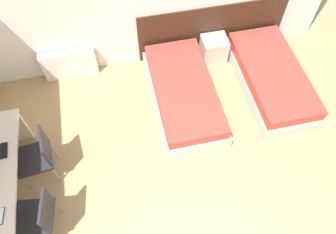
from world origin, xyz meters
name	(u,v)px	position (x,y,z in m)	size (l,w,h in m)	color
headboard_panel	(212,29)	(1.13, 3.63, 0.47)	(2.55, 0.03, 0.94)	#382316
bed_near_window	(183,93)	(0.39, 2.61, 0.20)	(0.97, 1.98, 0.40)	beige
bed_near_door	(271,78)	(1.87, 2.61, 0.20)	(0.97, 1.98, 0.40)	beige
nightstand	(214,49)	(1.13, 3.42, 0.22)	(0.42, 0.37, 0.44)	beige
radiator	(70,64)	(-1.33, 3.55, 0.28)	(0.88, 0.12, 0.55)	silver
chair_near_laptop	(38,155)	(-1.78, 1.82, 0.50)	(0.50, 0.50, 0.87)	#232328
chair_near_notebook	(38,216)	(-1.78, 1.01, 0.50)	(0.51, 0.51, 0.87)	#232328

